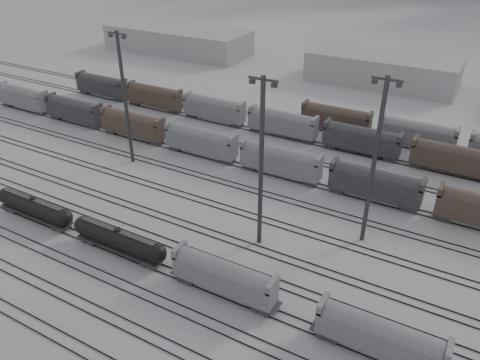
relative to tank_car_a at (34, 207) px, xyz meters
The scene contains 14 objects.
ground 19.40m from the tank_car_a, ahead, with size 900.00×900.00×0.00m, color silver.
tracks 25.44m from the tank_car_a, 40.61° to the left, with size 220.00×71.50×0.16m.
tank_car_a is the anchor object (origin of this frame).
tank_car_b 17.04m from the tank_car_a, ahead, with size 15.89×2.65×3.93m.
hopper_car_a 34.02m from the tank_car_a, ahead, with size 13.73×2.73×4.91m.
hopper_car_b 53.14m from the tank_car_a, ahead, with size 13.62×2.71×4.87m.
light_mast_b 24.93m from the tank_car_a, 89.74° to the left, with size 3.93×0.63×24.56m.
light_mast_c 36.60m from the tank_car_a, 19.51° to the left, with size 3.95×0.63×24.70m.
light_mast_d 50.94m from the tank_car_a, 23.12° to the left, with size 3.92×0.63×24.52m.
bg_string_near 41.27m from the tank_car_a, 48.69° to the left, with size 151.00×3.00×5.60m.
bg_string_mid 59.97m from the tank_car_a, 51.61° to the left, with size 151.00×3.00×5.60m.
bg_string_far 77.60m from the tank_car_a, 45.13° to the left, with size 66.00×3.00×5.60m.
warehouse_left 102.47m from the tank_car_a, 113.44° to the left, with size 50.00×18.00×8.00m, color #A1A1A4.
warehouse_mid 98.46m from the tank_car_a, 72.72° to the left, with size 40.00×18.00×8.00m, color #A1A1A4.
Camera 1 is at (37.83, -36.26, 41.41)m, focal length 35.00 mm.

